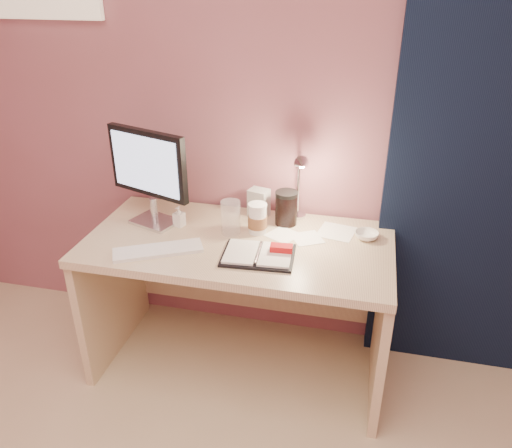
% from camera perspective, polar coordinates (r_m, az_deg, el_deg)
% --- Properties ---
extents(room, '(3.50, 3.50, 3.50)m').
position_cam_1_polar(room, '(2.38, 22.87, 7.86)').
color(room, '#C6B28E').
rests_on(room, ground).
extents(desk, '(1.40, 0.70, 0.73)m').
position_cam_1_polar(desk, '(2.46, -1.52, -5.68)').
color(desk, beige).
rests_on(desk, ground).
extents(monitor, '(0.43, 0.22, 0.47)m').
position_cam_1_polar(monitor, '(2.38, -12.04, 6.15)').
color(monitor, silver).
rests_on(monitor, desk).
extents(keyboard, '(0.40, 0.28, 0.02)m').
position_cam_1_polar(keyboard, '(2.23, -11.13, -2.97)').
color(keyboard, silver).
rests_on(keyboard, desk).
extents(planner, '(0.32, 0.25, 0.05)m').
position_cam_1_polar(planner, '(2.15, 0.49, -3.45)').
color(planner, black).
rests_on(planner, desk).
extents(paper_a, '(0.18, 0.18, 0.00)m').
position_cam_1_polar(paper_a, '(2.31, 5.86, -1.63)').
color(paper_a, white).
rests_on(paper_a, desk).
extents(paper_b, '(0.19, 0.19, 0.00)m').
position_cam_1_polar(paper_b, '(2.38, 9.18, -0.90)').
color(paper_b, white).
rests_on(paper_b, desk).
extents(paper_c, '(0.18, 0.18, 0.00)m').
position_cam_1_polar(paper_c, '(2.33, 3.12, -1.25)').
color(paper_c, white).
rests_on(paper_c, desk).
extents(coffee_cup, '(0.09, 0.09, 0.15)m').
position_cam_1_polar(coffee_cup, '(2.32, 0.17, 0.56)').
color(coffee_cup, white).
rests_on(coffee_cup, desk).
extents(clear_cup, '(0.09, 0.09, 0.16)m').
position_cam_1_polar(clear_cup, '(2.32, -2.90, 0.75)').
color(clear_cup, white).
rests_on(clear_cup, desk).
extents(bowl, '(0.14, 0.14, 0.03)m').
position_cam_1_polar(bowl, '(2.34, 12.53, -1.29)').
color(bowl, white).
rests_on(bowl, desk).
extents(lotion_bottle, '(0.06, 0.06, 0.10)m').
position_cam_1_polar(lotion_bottle, '(2.42, -8.79, 0.88)').
color(lotion_bottle, white).
rests_on(lotion_bottle, desk).
extents(dark_jar, '(0.11, 0.11, 0.15)m').
position_cam_1_polar(dark_jar, '(2.41, 3.47, 1.65)').
color(dark_jar, black).
rests_on(dark_jar, desk).
extents(product_box, '(0.11, 0.10, 0.14)m').
position_cam_1_polar(product_box, '(2.48, 0.33, 2.43)').
color(product_box, beige).
rests_on(product_box, desk).
extents(desk_lamp, '(0.11, 0.22, 0.36)m').
position_cam_1_polar(desk_lamp, '(2.34, 4.10, 4.97)').
color(desk_lamp, silver).
rests_on(desk_lamp, desk).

